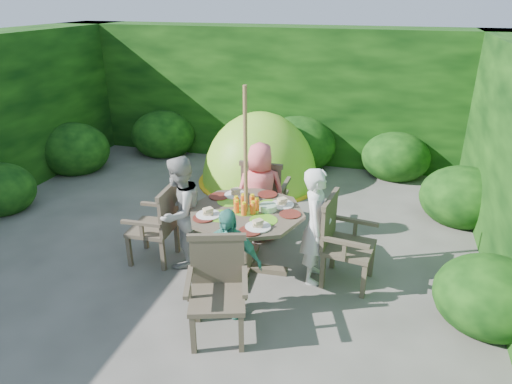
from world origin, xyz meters
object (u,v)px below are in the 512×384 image
(patio_table, at_px, (247,220))
(child_back, at_px, (260,193))
(garden_chair_back, at_px, (264,193))
(garden_chair_right, at_px, (342,240))
(parasol_pole, at_px, (246,185))
(child_left, at_px, (180,212))
(child_right, at_px, (316,226))
(child_front, at_px, (228,263))
(garden_chair_left, at_px, (158,224))
(dome_tent, at_px, (260,181))
(garden_chair_front, at_px, (217,287))

(patio_table, height_order, child_back, child_back)
(garden_chair_back, bearing_deg, garden_chair_right, 140.02)
(parasol_pole, distance_m, child_left, 0.90)
(child_right, xyz_separation_m, child_front, (-0.74, -0.86, -0.09))
(garden_chair_left, xyz_separation_m, child_back, (1.03, 0.88, 0.17))
(dome_tent, bearing_deg, child_left, -101.21)
(patio_table, distance_m, child_right, 0.80)
(garden_chair_front, bearing_deg, child_front, 71.79)
(parasol_pole, distance_m, garden_chair_right, 1.24)
(garden_chair_right, height_order, child_front, child_front)
(garden_chair_right, xyz_separation_m, garden_chair_front, (-1.03, -1.20, -0.02))
(garden_chair_back, bearing_deg, child_back, 95.64)
(dome_tent, bearing_deg, child_front, -86.72)
(child_left, bearing_deg, garden_chair_front, 47.68)
(garden_chair_left, bearing_deg, dome_tent, 167.00)
(garden_chair_back, relative_size, child_right, 0.73)
(parasol_pole, height_order, child_right, parasol_pole)
(child_right, bearing_deg, child_front, 135.62)
(garden_chair_front, bearing_deg, child_back, 75.13)
(patio_table, relative_size, parasol_pole, 0.66)
(garden_chair_front, distance_m, child_front, 0.31)
(garden_chair_right, bearing_deg, garden_chair_front, 146.34)
(garden_chair_back, bearing_deg, garden_chair_left, 49.42)
(child_back, distance_m, dome_tent, 2.13)
(garden_chair_right, bearing_deg, child_right, 104.65)
(parasol_pole, relative_size, child_front, 1.86)
(garden_chair_right, relative_size, garden_chair_left, 1.05)
(garden_chair_front, bearing_deg, garden_chair_right, 30.77)
(child_front, bearing_deg, garden_chair_right, 36.76)
(garden_chair_back, bearing_deg, child_right, 130.78)
(parasol_pole, height_order, child_back, parasol_pole)
(parasol_pole, bearing_deg, child_right, 4.29)
(child_right, bearing_deg, garden_chair_front, 143.87)
(patio_table, height_order, child_right, child_right)
(child_back, height_order, child_front, child_back)
(patio_table, xyz_separation_m, child_left, (-0.80, -0.06, 0.02))
(garden_chair_right, height_order, child_right, child_right)
(patio_table, xyz_separation_m, garden_chair_front, (0.06, -1.10, -0.16))
(garden_chair_front, relative_size, child_right, 0.69)
(parasol_pole, xyz_separation_m, garden_chair_right, (1.09, 0.10, -0.57))
(garden_chair_left, relative_size, dome_tent, 0.38)
(patio_table, distance_m, garden_chair_right, 1.10)
(child_left, relative_size, child_back, 1.02)
(garden_chair_right, relative_size, garden_chair_front, 1.04)
(garden_chair_front, height_order, dome_tent, dome_tent)
(garden_chair_back, bearing_deg, patio_table, 94.93)
(garden_chair_left, height_order, garden_chair_back, garden_chair_back)
(garden_chair_back, height_order, child_left, child_left)
(garden_chair_right, distance_m, dome_tent, 3.19)
(patio_table, relative_size, dome_tent, 0.59)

